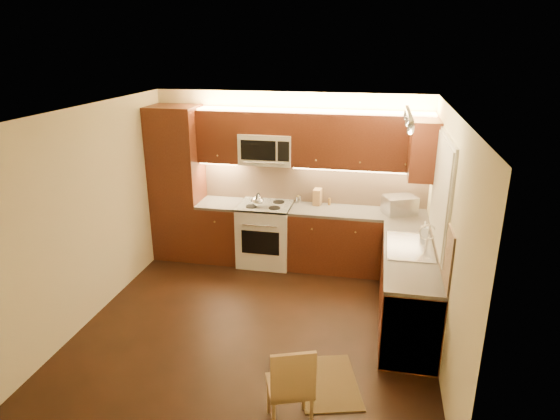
% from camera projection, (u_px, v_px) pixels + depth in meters
% --- Properties ---
extents(floor, '(4.00, 4.00, 0.01)m').
position_uv_depth(floor, '(258.00, 323.00, 5.78)').
color(floor, black).
rests_on(floor, ground).
extents(ceiling, '(4.00, 4.00, 0.01)m').
position_uv_depth(ceiling, '(255.00, 111.00, 4.95)').
color(ceiling, beige).
rests_on(ceiling, ground).
extents(wall_back, '(4.00, 0.01, 2.50)m').
position_uv_depth(wall_back, '(290.00, 178.00, 7.22)').
color(wall_back, beige).
rests_on(wall_back, ground).
extents(wall_front, '(4.00, 0.01, 2.50)m').
position_uv_depth(wall_front, '(189.00, 322.00, 3.52)').
color(wall_front, beige).
rests_on(wall_front, ground).
extents(wall_left, '(0.01, 4.00, 2.50)m').
position_uv_depth(wall_left, '(93.00, 213.00, 5.74)').
color(wall_left, beige).
rests_on(wall_left, ground).
extents(wall_right, '(0.01, 4.00, 2.50)m').
position_uv_depth(wall_right, '(446.00, 239.00, 4.99)').
color(wall_right, beige).
rests_on(wall_right, ground).
extents(pantry, '(0.70, 0.60, 2.30)m').
position_uv_depth(pantry, '(178.00, 184.00, 7.28)').
color(pantry, '#3E180D').
rests_on(pantry, floor).
extents(base_cab_back_left, '(0.62, 0.60, 0.86)m').
position_uv_depth(base_cab_back_left, '(222.00, 232.00, 7.40)').
color(base_cab_back_left, '#3E180D').
rests_on(base_cab_back_left, floor).
extents(counter_back_left, '(0.62, 0.60, 0.04)m').
position_uv_depth(counter_back_left, '(221.00, 203.00, 7.25)').
color(counter_back_left, '#363431').
rests_on(counter_back_left, base_cab_back_left).
extents(base_cab_back_right, '(1.92, 0.60, 0.86)m').
position_uv_depth(base_cab_back_right, '(356.00, 242.00, 7.01)').
color(base_cab_back_right, '#3E180D').
rests_on(base_cab_back_right, floor).
extents(counter_back_right, '(1.92, 0.60, 0.04)m').
position_uv_depth(counter_back_right, '(358.00, 213.00, 6.86)').
color(counter_back_right, '#363431').
rests_on(counter_back_right, base_cab_back_right).
extents(base_cab_right, '(0.60, 2.00, 0.86)m').
position_uv_depth(base_cab_right, '(407.00, 289.00, 5.68)').
color(base_cab_right, '#3E180D').
rests_on(base_cab_right, floor).
extents(counter_right, '(0.60, 2.00, 0.04)m').
position_uv_depth(counter_right, '(411.00, 254.00, 5.54)').
color(counter_right, '#363431').
rests_on(counter_right, base_cab_right).
extents(dishwasher, '(0.58, 0.60, 0.84)m').
position_uv_depth(dishwasher, '(410.00, 321.00, 5.04)').
color(dishwasher, silver).
rests_on(dishwasher, floor).
extents(backsplash_back, '(3.30, 0.02, 0.60)m').
position_uv_depth(backsplash_back, '(313.00, 183.00, 7.16)').
color(backsplash_back, tan).
rests_on(backsplash_back, wall_back).
extents(backsplash_right, '(0.02, 2.00, 0.60)m').
position_uv_depth(backsplash_right, '(440.00, 230.00, 5.38)').
color(backsplash_right, tan).
rests_on(backsplash_right, wall_right).
extents(upper_cab_back_left, '(0.62, 0.35, 0.75)m').
position_uv_depth(upper_cab_back_left, '(221.00, 136.00, 7.04)').
color(upper_cab_back_left, '#3E180D').
rests_on(upper_cab_back_left, wall_back).
extents(upper_cab_back_right, '(1.92, 0.35, 0.75)m').
position_uv_depth(upper_cab_back_right, '(362.00, 141.00, 6.65)').
color(upper_cab_back_right, '#3E180D').
rests_on(upper_cab_back_right, wall_back).
extents(upper_cab_bridge, '(0.76, 0.35, 0.31)m').
position_uv_depth(upper_cab_bridge, '(267.00, 122.00, 6.83)').
color(upper_cab_bridge, '#3E180D').
rests_on(upper_cab_bridge, wall_back).
extents(upper_cab_right_corner, '(0.35, 0.50, 0.75)m').
position_uv_depth(upper_cab_right_corner, '(424.00, 150.00, 6.11)').
color(upper_cab_right_corner, '#3E180D').
rests_on(upper_cab_right_corner, wall_right).
extents(stove, '(0.76, 0.65, 0.92)m').
position_uv_depth(stove, '(266.00, 234.00, 7.23)').
color(stove, silver).
rests_on(stove, floor).
extents(microwave, '(0.76, 0.38, 0.44)m').
position_uv_depth(microwave, '(267.00, 148.00, 6.94)').
color(microwave, silver).
rests_on(microwave, wall_back).
extents(window_frame, '(0.03, 1.44, 1.24)m').
position_uv_depth(window_frame, '(442.00, 191.00, 5.38)').
color(window_frame, silver).
rests_on(window_frame, wall_right).
extents(window_blinds, '(0.02, 1.36, 1.16)m').
position_uv_depth(window_blinds, '(440.00, 191.00, 5.39)').
color(window_blinds, silver).
rests_on(window_blinds, wall_right).
extents(sink, '(0.52, 0.86, 0.15)m').
position_uv_depth(sink, '(411.00, 241.00, 5.64)').
color(sink, silver).
rests_on(sink, counter_right).
extents(faucet, '(0.20, 0.04, 0.30)m').
position_uv_depth(faucet, '(427.00, 236.00, 5.58)').
color(faucet, silver).
rests_on(faucet, counter_right).
extents(track_light_bar, '(0.04, 1.20, 0.03)m').
position_uv_depth(track_light_bar, '(409.00, 114.00, 5.04)').
color(track_light_bar, silver).
rests_on(track_light_bar, ceiling).
extents(kettle, '(0.20, 0.20, 0.21)m').
position_uv_depth(kettle, '(258.00, 200.00, 6.95)').
color(kettle, silver).
rests_on(kettle, stove).
extents(toaster_oven, '(0.51, 0.46, 0.25)m').
position_uv_depth(toaster_oven, '(400.00, 205.00, 6.72)').
color(toaster_oven, silver).
rests_on(toaster_oven, counter_back_right).
extents(knife_block, '(0.12, 0.18, 0.24)m').
position_uv_depth(knife_block, '(317.00, 197.00, 7.10)').
color(knife_block, olive).
rests_on(knife_block, counter_back_right).
extents(spice_jar_a, '(0.06, 0.06, 0.10)m').
position_uv_depth(spice_jar_a, '(297.00, 200.00, 7.18)').
color(spice_jar_a, silver).
rests_on(spice_jar_a, counter_back_right).
extents(spice_jar_b, '(0.06, 0.06, 0.10)m').
position_uv_depth(spice_jar_b, '(298.00, 199.00, 7.23)').
color(spice_jar_b, olive).
rests_on(spice_jar_b, counter_back_right).
extents(spice_jar_c, '(0.05, 0.05, 0.10)m').
position_uv_depth(spice_jar_c, '(300.00, 199.00, 7.23)').
color(spice_jar_c, silver).
rests_on(spice_jar_c, counter_back_right).
extents(spice_jar_d, '(0.05, 0.05, 0.10)m').
position_uv_depth(spice_jar_d, '(329.00, 201.00, 7.11)').
color(spice_jar_d, olive).
rests_on(spice_jar_d, counter_back_right).
extents(soap_bottle, '(0.10, 0.10, 0.20)m').
position_uv_depth(soap_bottle, '(424.00, 230.00, 5.91)').
color(soap_bottle, white).
rests_on(soap_bottle, counter_right).
extents(rug, '(0.76, 0.95, 0.01)m').
position_uv_depth(rug, '(328.00, 382.00, 4.77)').
color(rug, black).
rests_on(rug, floor).
extents(dining_chair, '(0.48, 0.48, 0.84)m').
position_uv_depth(dining_chair, '(290.00, 384.00, 4.13)').
color(dining_chair, olive).
rests_on(dining_chair, floor).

